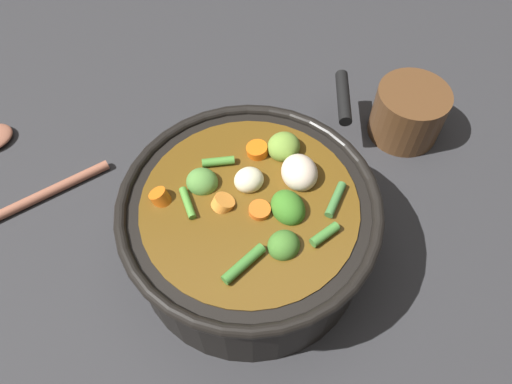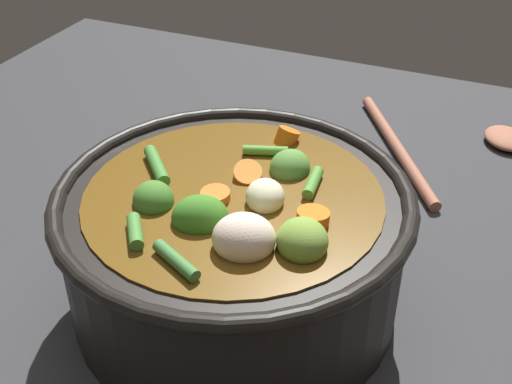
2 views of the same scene
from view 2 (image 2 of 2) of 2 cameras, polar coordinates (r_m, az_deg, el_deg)
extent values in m
plane|color=#2D2D30|center=(0.60, -1.75, -9.21)|extent=(1.10, 1.10, 0.00)
cylinder|color=black|center=(0.56, -1.85, -5.09)|extent=(0.28, 0.28, 0.11)
torus|color=black|center=(0.53, -1.96, -0.42)|extent=(0.29, 0.29, 0.01)
cylinder|color=brown|center=(0.56, -1.86, -4.71)|extent=(0.24, 0.24, 0.11)
ellipsoid|color=#3A7923|center=(0.50, -4.84, -2.22)|extent=(0.05, 0.05, 0.04)
ellipsoid|color=#42782B|center=(0.52, -8.83, -0.71)|extent=(0.05, 0.05, 0.03)
ellipsoid|color=olive|center=(0.47, 4.01, -4.22)|extent=(0.05, 0.05, 0.03)
ellipsoid|color=#558B3C|center=(0.56, 2.94, 2.09)|extent=(0.04, 0.04, 0.03)
cylinder|color=orange|center=(0.50, 4.90, -2.48)|extent=(0.03, 0.03, 0.02)
cylinder|color=orange|center=(0.52, -3.51, -0.46)|extent=(0.03, 0.03, 0.01)
cylinder|color=#D96113|center=(0.60, 2.64, 4.65)|extent=(0.03, 0.03, 0.02)
cylinder|color=orange|center=(0.55, -0.60, 1.46)|extent=(0.03, 0.03, 0.02)
ellipsoid|color=beige|center=(0.51, 0.70, -0.51)|extent=(0.04, 0.04, 0.03)
ellipsoid|color=beige|center=(0.47, -1.05, -4.01)|extent=(0.06, 0.05, 0.04)
cylinder|color=#4F9134|center=(0.58, 0.44, 3.67)|extent=(0.04, 0.02, 0.01)
cylinder|color=#448335|center=(0.49, -10.38, -3.35)|extent=(0.03, 0.03, 0.01)
cylinder|color=#3F7639|center=(0.46, -6.51, -6.00)|extent=(0.04, 0.03, 0.01)
cylinder|color=#3F7F31|center=(0.56, -8.56, 2.29)|extent=(0.04, 0.05, 0.01)
cylinder|color=#4D8D34|center=(0.54, 4.93, 0.81)|extent=(0.01, 0.04, 0.01)
ellipsoid|color=#9B5C45|center=(0.88, 20.80, 4.35)|extent=(0.08, 0.08, 0.01)
cylinder|color=#9B5C45|center=(0.82, 12.08, 3.77)|extent=(0.14, 0.22, 0.01)
camera|label=1|loc=(0.63, -36.31, 42.70)|focal=33.51mm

